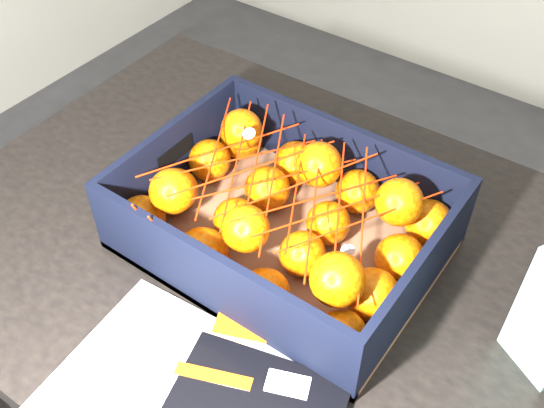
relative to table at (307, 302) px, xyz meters
The scene contains 4 objects.
table is the anchor object (origin of this frame).
produce_crate 0.15m from the table, behind, with size 0.45×0.34×0.13m.
clementine_heap 0.17m from the table, 169.24° to the left, with size 0.43×0.32×0.13m.
mesh_net 0.23m from the table, behind, with size 0.37×0.30×0.09m.
Camera 1 is at (0.27, -0.51, 1.48)m, focal length 41.90 mm.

